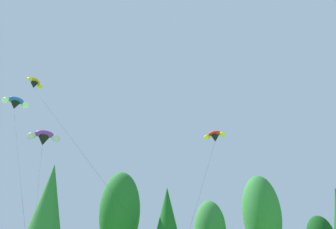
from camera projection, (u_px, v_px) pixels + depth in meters
name	position (u px, v px, depth m)	size (l,w,h in m)	color
treeline_tree_e	(48.00, 205.00, 36.68)	(4.48, 4.48, 13.08)	#472D19
treeline_tree_f	(120.00, 212.00, 42.32)	(5.50, 5.50, 13.71)	#472D19
treeline_tree_g	(167.00, 220.00, 39.46)	(4.03, 4.03, 11.03)	#472D19
treeline_tree_i	(262.00, 213.00, 46.95)	(5.71, 5.71, 14.47)	#472D19
parafoil_kite_high_purple	(44.00, 138.00, 35.80)	(4.41, 15.93, 14.72)	purple
parafoil_kite_mid_red_yellow	(215.00, 136.00, 32.69)	(8.29, 9.76, 13.38)	red
parafoil_kite_far_blue_white	(15.00, 103.00, 41.44)	(9.10, 21.16, 20.83)	blue
parafoil_kite_low_orange	(35.00, 83.00, 38.65)	(13.69, 18.59, 21.54)	orange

